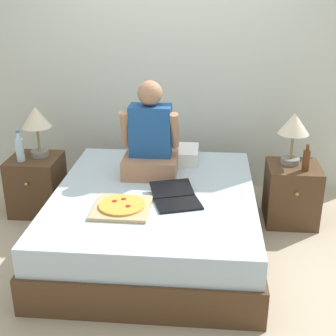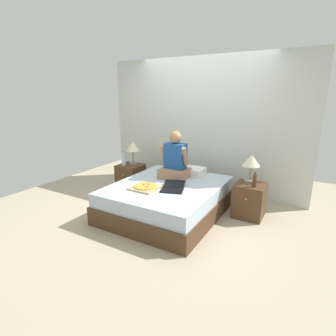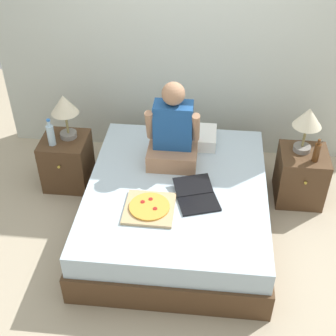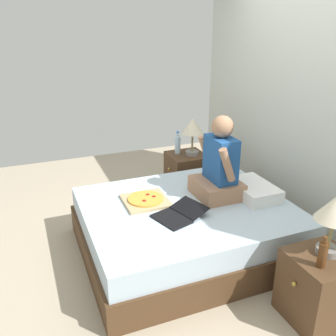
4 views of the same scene
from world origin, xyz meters
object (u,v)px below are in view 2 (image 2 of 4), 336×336
Objects in this scene: nightstand_right at (249,200)px; laptop at (173,188)px; water_bottle at (124,160)px; lamp_on_right_nightstand at (251,162)px; person_seated at (175,161)px; bed at (168,199)px; nightstand_left at (131,178)px; pizza_box at (146,187)px; beer_bottle at (255,181)px; lamp_on_left_nightstand at (133,148)px.

nightstand_right is 1.06× the size of laptop.
water_bottle is 0.56× the size of laptop.
person_seated is (-1.18, -0.22, -0.08)m from lamp_on_right_nightstand.
laptop is (1.40, -0.60, -0.13)m from water_bottle.
nightstand_left is at bearing 155.39° from bed.
beer_bottle is at bearing 28.11° from pizza_box.
nightstand_left is 0.59m from lamp_on_left_nightstand.
beer_bottle is (2.36, -0.10, 0.36)m from nightstand_left.
water_bottle is at bearing 156.77° from laptop.
water_bottle reaches higher than nightstand_right.
water_bottle is at bearing -131.65° from nightstand_left.
bed is 1.26m from nightstand_right.
beer_bottle reaches higher than pizza_box.
beer_bottle is 0.57× the size of pizza_box.
nightstand_left is at bearing -178.73° from lamp_on_right_nightstand.
nightstand_right is at bearing -59.07° from lamp_on_right_nightstand.
nightstand_right is (1.14, 0.52, 0.02)m from bed.
laptop reaches higher than nightstand_right.
lamp_on_right_nightstand is (2.34, 0.14, 0.22)m from water_bottle.
laptop is (-1.03, -0.59, -0.12)m from beer_bottle.
lamp_on_left_nightstand is at bearing 49.40° from water_bottle.
bed is 1.34m from beer_bottle.
beer_bottle is at bearing -3.70° from lamp_on_left_nightstand.
lamp_on_right_nightstand is 0.58× the size of person_seated.
bed is 3.62× the size of nightstand_right.
water_bottle is at bearing -177.82° from nightstand_right.
nightstand_left is 0.67× the size of person_seated.
beer_bottle is at bearing -56.31° from lamp_on_right_nightstand.
lamp_on_left_nightstand is at bearing 168.09° from person_seated.
person_seated reaches higher than pizza_box.
beer_bottle is at bearing 19.25° from bed.
bed is 0.36m from laptop.
person_seated reaches higher than water_bottle.
water_bottle is 1.16m from person_seated.
bed is 3.84× the size of laptop.
laptop is at bearing -144.30° from nightstand_right.
lamp_on_left_nightstand is at bearing 178.72° from nightstand_right.
bed is at bearing -152.74° from lamp_on_right_nightstand.
nightstand_right is 1.16× the size of lamp_on_right_nightstand.
lamp_on_left_nightstand is 1.11× the size of pizza_box.
nightstand_left is 1.51m from laptop.
beer_bottle reaches higher than laptop.
lamp_on_left_nightstand is at bearing 176.30° from beer_bottle.
lamp_on_left_nightstand is 0.58× the size of person_seated.
beer_bottle is (2.32, -0.15, -0.23)m from lamp_on_left_nightstand.
nightstand_right is (2.29, 0.00, 0.00)m from nightstand_left.
pizza_box is at bearing -36.51° from water_bottle.
bed is at bearing -19.52° from water_bottle.
lamp_on_right_nightstand reaches higher than bed.
nightstand_left is 2.39m from beer_bottle.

